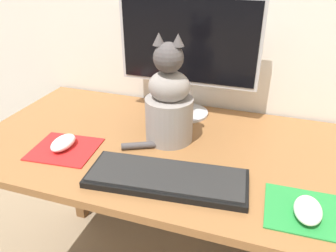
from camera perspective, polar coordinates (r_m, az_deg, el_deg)
name	(u,v)px	position (r m, az deg, el deg)	size (l,w,h in m)	color
desk	(170,171)	(1.14, 0.28, -7.80)	(1.31, 0.68, 0.75)	brown
monitor	(188,49)	(1.20, 3.49, 13.16)	(0.51, 0.17, 0.44)	#B2B2B7
keyboard	(167,178)	(0.91, -0.23, -9.00)	(0.46, 0.21, 0.02)	black
mousepad_left	(65,149)	(1.10, -17.52, -3.84)	(0.22, 0.19, 0.00)	red
mousepad_right	(305,211)	(0.89, 22.82, -13.55)	(0.20, 0.18, 0.00)	#238438
computer_mouse_left	(63,143)	(1.10, -17.78, -2.78)	(0.06, 0.10, 0.04)	white
computer_mouse_right	(308,210)	(0.86, 23.18, -13.29)	(0.06, 0.10, 0.04)	white
cat	(169,103)	(1.05, 0.13, 3.99)	(0.21, 0.21, 0.36)	gray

